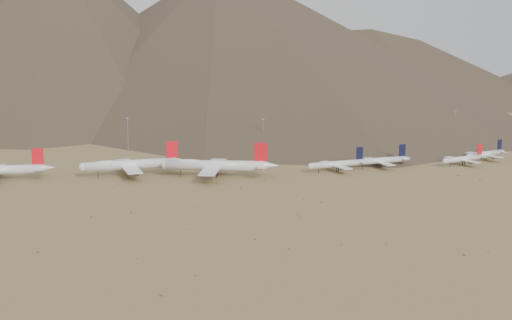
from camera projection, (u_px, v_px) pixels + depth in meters
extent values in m
plane|color=#9F8652|center=(229.00, 183.00, 420.76)|extent=(3000.00, 3000.00, 0.00)
cone|color=white|center=(47.00, 168.00, 433.35)|extent=(9.67, 5.13, 4.95)
cube|color=white|center=(40.00, 168.00, 432.45)|extent=(5.14, 18.63, 0.33)
cube|color=red|center=(38.00, 156.00, 431.03)|extent=(6.93, 0.63, 9.76)
cylinder|color=white|center=(130.00, 165.00, 443.54)|extent=(57.51, 11.54, 5.91)
sphere|color=white|center=(83.00, 167.00, 434.46)|extent=(5.79, 5.79, 5.79)
cone|color=white|center=(181.00, 161.00, 453.63)|extent=(10.77, 6.31, 5.32)
cube|color=white|center=(129.00, 166.00, 443.32)|extent=(14.30, 53.09, 0.74)
cube|color=white|center=(174.00, 161.00, 452.15)|extent=(7.10, 20.34, 0.35)
cube|color=red|center=(172.00, 149.00, 450.50)|extent=(7.45, 1.27, 10.49)
cylinder|color=black|center=(98.00, 174.00, 438.02)|extent=(0.38, 0.38, 4.00)
cylinder|color=black|center=(132.00, 172.00, 446.12)|extent=(0.48, 0.48, 4.00)
cylinder|color=black|center=(133.00, 173.00, 443.36)|extent=(0.48, 0.48, 4.00)
ellipsoid|color=white|center=(106.00, 163.00, 438.54)|extent=(18.66, 6.22, 3.55)
cylinder|color=slate|center=(126.00, 166.00, 453.36)|extent=(5.96, 3.21, 2.66)
cylinder|color=slate|center=(131.00, 171.00, 433.79)|extent=(5.96, 3.21, 2.66)
cylinder|color=slate|center=(124.00, 163.00, 462.16)|extent=(5.96, 3.21, 2.66)
cylinder|color=slate|center=(134.00, 174.00, 424.98)|extent=(5.96, 3.21, 2.66)
cylinder|color=white|center=(215.00, 165.00, 438.07)|extent=(60.16, 24.72, 6.32)
sphere|color=white|center=(166.00, 165.00, 440.54)|extent=(6.19, 6.19, 6.19)
cone|color=white|center=(271.00, 165.00, 435.22)|extent=(12.22, 8.78, 5.69)
cube|color=white|center=(213.00, 167.00, 438.33)|extent=(26.47, 56.37, 0.79)
cube|color=white|center=(263.00, 165.00, 435.59)|extent=(11.76, 21.97, 0.38)
cube|color=red|center=(261.00, 152.00, 434.31)|extent=(7.74, 2.97, 11.21)
cylinder|color=black|center=(181.00, 173.00, 440.70)|extent=(0.41, 0.41, 4.28)
cylinder|color=black|center=(217.00, 173.00, 440.42)|extent=(0.51, 0.51, 4.28)
cylinder|color=black|center=(217.00, 174.00, 437.32)|extent=(0.51, 0.51, 4.28)
ellipsoid|color=white|center=(189.00, 162.00, 439.06)|extent=(20.08, 10.50, 3.79)
cylinder|color=slate|center=(216.00, 166.00, 449.61)|extent=(6.69, 4.58, 2.84)
cylinder|color=slate|center=(210.00, 173.00, 427.58)|extent=(6.69, 4.58, 2.84)
cylinder|color=slate|center=(218.00, 163.00, 459.52)|extent=(6.69, 4.58, 2.84)
cylinder|color=slate|center=(208.00, 176.00, 417.67)|extent=(6.69, 4.58, 2.84)
cylinder|color=white|center=(337.00, 164.00, 457.58)|extent=(37.46, 11.11, 4.06)
sphere|color=white|center=(311.00, 166.00, 450.06)|extent=(3.98, 3.98, 3.98)
cone|color=white|center=(364.00, 161.00, 465.95)|extent=(7.30, 4.87, 3.65)
cube|color=white|center=(336.00, 165.00, 457.39)|extent=(11.98, 32.59, 0.51)
cube|color=white|center=(360.00, 162.00, 464.73)|extent=(5.62, 12.59, 0.24)
cube|color=black|center=(360.00, 153.00, 463.48)|extent=(4.84, 1.28, 8.01)
cylinder|color=black|center=(319.00, 171.00, 452.90)|extent=(0.43, 0.43, 2.78)
cylinder|color=black|center=(337.00, 169.00, 459.38)|extent=(0.53, 0.53, 2.78)
cylinder|color=black|center=(338.00, 169.00, 457.55)|extent=(0.53, 0.53, 2.78)
cylinder|color=slate|center=(329.00, 164.00, 465.62)|extent=(4.02, 2.50, 1.83)
cylinder|color=slate|center=(343.00, 169.00, 449.49)|extent=(4.02, 2.50, 1.83)
cylinder|color=white|center=(380.00, 161.00, 470.84)|extent=(37.29, 9.17, 4.03)
sphere|color=white|center=(355.00, 162.00, 464.24)|extent=(3.95, 3.95, 3.95)
cone|color=white|center=(407.00, 158.00, 478.17)|extent=(7.12, 4.52, 3.62)
cube|color=white|center=(379.00, 162.00, 470.68)|extent=(10.32, 32.31, 0.50)
cube|color=white|center=(403.00, 158.00, 477.10)|extent=(4.99, 12.43, 0.24)
cube|color=black|center=(402.00, 150.00, 475.89)|extent=(4.82, 1.03, 7.95)
cylinder|color=black|center=(362.00, 167.00, 466.80)|extent=(0.42, 0.42, 2.76)
cylinder|color=black|center=(380.00, 165.00, 472.60)|extent=(0.53, 0.53, 2.76)
cylinder|color=black|center=(381.00, 166.00, 470.75)|extent=(0.53, 0.53, 2.76)
cylinder|color=slate|center=(372.00, 161.00, 479.03)|extent=(3.93, 2.31, 1.81)
cylinder|color=slate|center=(386.00, 165.00, 462.66)|extent=(3.93, 2.31, 1.81)
cylinder|color=white|center=(463.00, 159.00, 480.38)|extent=(33.03, 13.37, 3.63)
sphere|color=white|center=(445.00, 161.00, 472.06)|extent=(3.56, 3.56, 3.56)
cone|color=white|center=(483.00, 156.00, 489.65)|extent=(6.72, 4.90, 3.27)
cube|color=white|center=(462.00, 160.00, 480.14)|extent=(13.60, 28.97, 0.45)
cube|color=white|center=(480.00, 156.00, 488.31)|extent=(6.10, 11.30, 0.22)
cube|color=red|center=(480.00, 149.00, 487.12)|extent=(4.25, 1.60, 7.17)
cylinder|color=black|center=(450.00, 165.00, 475.08)|extent=(0.38, 0.38, 2.48)
cylinder|color=black|center=(463.00, 163.00, 482.01)|extent=(0.48, 0.48, 2.48)
cylinder|color=black|center=(465.00, 163.00, 480.46)|extent=(0.48, 0.48, 2.48)
cylinder|color=slate|center=(453.00, 159.00, 487.12)|extent=(3.68, 2.55, 1.63)
cylinder|color=slate|center=(471.00, 163.00, 473.46)|extent=(3.68, 2.55, 1.63)
cylinder|color=white|center=(485.00, 154.00, 499.64)|extent=(33.13, 15.40, 3.69)
sphere|color=white|center=(469.00, 156.00, 490.35)|extent=(3.62, 3.62, 3.62)
cone|color=white|center=(502.00, 151.00, 509.99)|extent=(6.90, 5.26, 3.32)
cube|color=white|center=(484.00, 155.00, 499.36)|extent=(15.33, 29.20, 0.46)
cube|color=white|center=(500.00, 152.00, 508.49)|extent=(6.75, 11.44, 0.22)
cube|color=black|center=(500.00, 144.00, 507.25)|extent=(4.26, 1.86, 7.29)
cylinder|color=black|center=(473.00, 160.00, 493.67)|extent=(0.39, 0.39, 2.53)
cylinder|color=black|center=(484.00, 158.00, 501.30)|extent=(0.49, 0.49, 2.53)
cylinder|color=black|center=(486.00, 159.00, 499.78)|extent=(0.49, 0.49, 2.53)
cylinder|color=slate|center=(475.00, 155.00, 506.21)|extent=(3.77, 2.75, 1.66)
cylinder|color=slate|center=(494.00, 158.00, 492.82)|extent=(3.77, 2.75, 1.66)
cube|color=tan|center=(238.00, 145.00, 541.96)|extent=(8.00, 8.00, 8.00)
cube|color=slate|center=(238.00, 138.00, 540.94)|extent=(6.00, 6.00, 4.00)
cylinder|color=gray|center=(128.00, 135.00, 537.10)|extent=(0.50, 0.50, 25.00)
cube|color=gray|center=(127.00, 118.00, 534.93)|extent=(2.00, 0.60, 0.80)
cylinder|color=gray|center=(263.00, 136.00, 530.30)|extent=(0.50, 0.50, 25.00)
cube|color=gray|center=(263.00, 119.00, 528.12)|extent=(2.00, 0.60, 0.80)
cylinder|color=gray|center=(341.00, 127.00, 587.65)|extent=(0.50, 0.50, 25.00)
cube|color=gray|center=(341.00, 111.00, 585.48)|extent=(2.00, 0.60, 0.80)
cylinder|color=gray|center=(455.00, 126.00, 591.96)|extent=(0.50, 0.50, 25.00)
cube|color=gray|center=(455.00, 111.00, 589.78)|extent=(2.00, 0.60, 0.80)
ellipsoid|color=brown|center=(255.00, 239.00, 303.44)|extent=(0.78, 0.78, 0.57)
ellipsoid|color=brown|center=(131.00, 212.00, 349.96)|extent=(0.99, 0.99, 0.70)
ellipsoid|color=brown|center=(465.00, 254.00, 281.61)|extent=(1.08, 1.08, 0.95)
ellipsoid|color=brown|center=(298.00, 214.00, 345.82)|extent=(0.94, 0.94, 0.56)
ellipsoid|color=brown|center=(38.00, 251.00, 285.47)|extent=(1.05, 1.05, 0.93)
ellipsoid|color=brown|center=(458.00, 175.00, 443.84)|extent=(0.99, 0.99, 0.76)
ellipsoid|color=brown|center=(488.00, 252.00, 285.79)|extent=(0.52, 0.52, 0.40)
ellipsoid|color=brown|center=(341.00, 245.00, 295.83)|extent=(0.82, 0.82, 0.44)
ellipsoid|color=brown|center=(321.00, 202.00, 372.09)|extent=(0.93, 0.93, 0.65)
ellipsoid|color=brown|center=(265.00, 180.00, 429.32)|extent=(0.91, 0.91, 0.54)
ellipsoid|color=brown|center=(386.00, 244.00, 296.61)|extent=(0.81, 0.81, 0.41)
ellipsoid|color=brown|center=(420.00, 187.00, 410.86)|extent=(0.56, 0.56, 0.41)
ellipsoid|color=brown|center=(353.00, 196.00, 387.29)|extent=(0.60, 0.60, 0.37)
ellipsoid|color=brown|center=(113.00, 188.00, 407.58)|extent=(0.63, 0.63, 0.56)
ellipsoid|color=brown|center=(10.00, 215.00, 345.20)|extent=(0.55, 0.55, 0.31)
ellipsoid|color=brown|center=(289.00, 248.00, 290.22)|extent=(0.72, 0.72, 0.61)
ellipsoid|color=brown|center=(137.00, 258.00, 277.61)|extent=(0.61, 0.61, 0.31)
ellipsoid|color=brown|center=(195.00, 275.00, 257.53)|extent=(0.67, 0.67, 0.51)
ellipsoid|color=brown|center=(300.00, 217.00, 340.79)|extent=(0.88, 0.88, 0.48)
ellipsoid|color=brown|center=(480.00, 181.00, 426.86)|extent=(0.98, 0.98, 0.83)
ellipsoid|color=brown|center=(241.00, 187.00, 408.38)|extent=(1.03, 1.03, 0.54)
ellipsoid|color=brown|center=(194.00, 208.00, 359.74)|extent=(0.96, 0.96, 0.50)
ellipsoid|color=brown|center=(217.00, 183.00, 420.42)|extent=(1.09, 1.09, 0.65)
ellipsoid|color=brown|center=(161.00, 295.00, 237.61)|extent=(0.98, 0.98, 0.85)
ellipsoid|color=brown|center=(304.00, 200.00, 377.55)|extent=(0.86, 0.86, 0.64)
ellipsoid|color=brown|center=(187.00, 229.00, 319.33)|extent=(0.65, 0.65, 0.32)
ellipsoid|color=brown|center=(91.00, 217.00, 341.39)|extent=(0.97, 0.97, 0.51)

